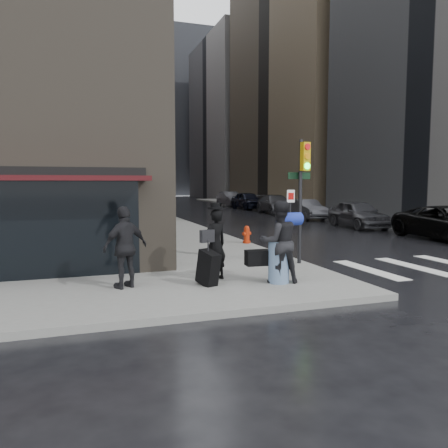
{
  "coord_description": "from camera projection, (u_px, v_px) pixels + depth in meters",
  "views": [
    {
      "loc": [
        -4.52,
        -9.54,
        2.55
      ],
      "look_at": [
        -0.35,
        2.83,
        1.3
      ],
      "focal_mm": 35.0,
      "sensor_mm": 36.0,
      "label": 1
    }
  ],
  "objects": [
    {
      "name": "bldg_right_far",
      "position": [
        268.0,
        122.0,
        72.47
      ],
      "size": [
        22.0,
        20.0,
        25.0
      ],
      "primitive_type": "cube",
      "color": "gray",
      "rests_on": "ground"
    },
    {
      "name": "sidewalk_left",
      "position": [
        135.0,
        212.0,
        36.15
      ],
      "size": [
        4.0,
        50.0,
        0.15
      ],
      "primitive_type": "cube",
      "color": "slate",
      "rests_on": "ground"
    },
    {
      "name": "ground",
      "position": [
        274.0,
        287.0,
        10.68
      ],
      "size": [
        140.0,
        140.0,
        0.0
      ],
      "primitive_type": "plane",
      "color": "black",
      "rests_on": "ground"
    },
    {
      "name": "sidewalk_right",
      "position": [
        282.0,
        209.0,
        40.44
      ],
      "size": [
        3.0,
        50.0,
        0.15
      ],
      "primitive_type": "cube",
      "color": "slate",
      "rests_on": "ground"
    },
    {
      "name": "parked_car_1",
      "position": [
        358.0,
        214.0,
        24.64
      ],
      "size": [
        2.29,
        4.71,
        1.55
      ],
      "primitive_type": "imported",
      "rotation": [
        0.0,
        0.0,
        -0.1
      ],
      "color": "#434348",
      "rests_on": "ground"
    },
    {
      "name": "parked_car_5",
      "position": [
        230.0,
        199.0,
        47.11
      ],
      "size": [
        1.68,
        4.73,
        1.56
      ],
      "primitive_type": "imported",
      "rotation": [
        0.0,
        0.0,
        -0.01
      ],
      "color": "#3E3E43",
      "rests_on": "ground"
    },
    {
      "name": "traffic_light",
      "position": [
        301.0,
        184.0,
        12.69
      ],
      "size": [
        0.9,
        0.5,
        3.64
      ],
      "rotation": [
        0.0,
        0.0,
        0.19
      ],
      "color": "black",
      "rests_on": "ground"
    },
    {
      "name": "fire_hydrant",
      "position": [
        247.0,
        235.0,
        17.26
      ],
      "size": [
        0.4,
        0.3,
        0.7
      ],
      "rotation": [
        0.0,
        0.0,
        0.36
      ],
      "color": "#B8290B",
      "rests_on": "ground"
    },
    {
      "name": "parked_car_4",
      "position": [
        248.0,
        200.0,
        41.45
      ],
      "size": [
        2.06,
        4.92,
        1.66
      ],
      "primitive_type": "imported",
      "rotation": [
        0.0,
        0.0,
        0.02
      ],
      "color": "black",
      "rests_on": "ground"
    },
    {
      "name": "man_jeans",
      "position": [
        278.0,
        242.0,
        10.39
      ],
      "size": [
        1.4,
        0.8,
        1.97
      ],
      "rotation": [
        0.0,
        0.0,
        3.08
      ],
      "color": "black",
      "rests_on": "ground"
    },
    {
      "name": "parked_car_2",
      "position": [
        306.0,
        209.0,
        30.23
      ],
      "size": [
        1.69,
        4.25,
        1.37
      ],
      "primitive_type": "imported",
      "rotation": [
        0.0,
        0.0,
        -0.06
      ],
      "color": "#45454B",
      "rests_on": "ground"
    },
    {
      "name": "man_overcoat",
      "position": [
        214.0,
        248.0,
        10.62
      ],
      "size": [
        0.98,
        1.24,
        1.94
      ],
      "rotation": [
        0.0,
        0.0,
        3.5
      ],
      "color": "black",
      "rests_on": "ground"
    },
    {
      "name": "bldg_right_mid",
      "position": [
        352.0,
        39.0,
        50.16
      ],
      "size": [
        22.0,
        22.0,
        38.0
      ],
      "primitive_type": "cube",
      "color": "#846F52",
      "rests_on": "ground"
    },
    {
      "name": "parked_car_3",
      "position": [
        276.0,
        204.0,
        35.93
      ],
      "size": [
        2.61,
        5.42,
        1.52
      ],
      "primitive_type": "imported",
      "rotation": [
        0.0,
        0.0,
        -0.09
      ],
      "color": "#3D3D41",
      "rests_on": "ground"
    },
    {
      "name": "bldg_distant",
      "position": [
        131.0,
        113.0,
        84.65
      ],
      "size": [
        40.0,
        12.0,
        32.0
      ],
      "primitive_type": "cube",
      "color": "gray",
      "rests_on": "ground"
    },
    {
      "name": "bldg_left_far",
      "position": [
        13.0,
        111.0,
        63.8
      ],
      "size": [
        22.0,
        20.0,
        26.0
      ],
      "primitive_type": "cube",
      "color": "brown",
      "rests_on": "ground"
    },
    {
      "name": "man_greycoat",
      "position": [
        125.0,
        247.0,
        9.87
      ],
      "size": [
        1.19,
        0.88,
        1.87
      ],
      "rotation": [
        0.0,
        0.0,
        3.58
      ],
      "color": "black",
      "rests_on": "ground"
    }
  ]
}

